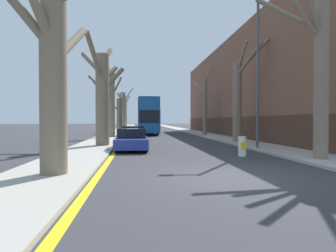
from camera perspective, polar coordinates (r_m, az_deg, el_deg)
The scene contains 19 objects.
ground_plane at distance 9.50m, azimuth 10.55°, elevation -9.60°, with size 300.00×300.00×0.00m, color #333338.
sidewalk_left at distance 59.06m, azimuth -8.53°, elevation -0.58°, with size 2.80×120.00×0.12m, color #A39E93.
sidewalk_right at distance 59.54m, azimuth 2.05°, elevation -0.55°, with size 2.80×120.00×0.12m, color #A39E93.
building_facade_right at distance 36.05m, azimuth 18.09°, elevation 6.53°, with size 10.08×41.47×10.44m.
kerb_line_stripe at distance 59.00m, azimuth -7.00°, elevation -0.63°, with size 0.24×120.00×0.01m, color yellow.
street_tree_left_0 at distance 9.94m, azimuth -20.83°, elevation 9.60°, with size 3.41×4.38×7.76m.
street_tree_left_1 at distance 20.40m, azimuth -12.40°, elevation 6.06°, with size 3.09×4.36×6.98m.
street_tree_left_2 at distance 30.23m, azimuth -10.81°, elevation 4.55°, with size 3.13×4.48×6.76m.
street_tree_left_3 at distance 40.74m, azimuth -9.33°, elevation 2.30°, with size 2.83×1.99×5.61m.
street_tree_left_4 at distance 51.70m, azimuth -8.44°, elevation 3.00°, with size 2.18×4.07×6.56m.
street_tree_left_5 at distance 62.63m, azimuth -8.12°, elevation 3.16°, with size 3.18×2.30×8.63m.
street_tree_right_0 at distance 14.43m, azimuth 26.73°, elevation 10.78°, with size 2.84×4.32×8.80m.
street_tree_right_1 at distance 23.68m, azimuth 13.34°, elevation 5.53°, with size 2.33×3.16×7.80m.
street_tree_right_2 at distance 34.47m, azimuth 6.96°, elevation 3.93°, with size 1.87×2.84×7.82m.
double_decker_bus at distance 38.62m, azimuth -3.90°, elevation 2.20°, with size 2.50×11.25×4.43m.
parked_car_0 at distance 17.84m, azimuth -6.92°, elevation -2.61°, with size 1.85×4.26×1.27m.
parked_car_1 at distance 23.84m, azimuth -6.63°, elevation -1.65°, with size 1.87×4.48×1.30m.
lamp_post at distance 18.93m, azimuth 16.48°, elevation 11.28°, with size 1.40×0.20×9.30m.
traffic_bollard at distance 15.13m, azimuth 13.94°, elevation -3.77°, with size 0.39×0.40×0.97m.
Camera 1 is at (-2.63, -8.96, 1.76)m, focal length 32.00 mm.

